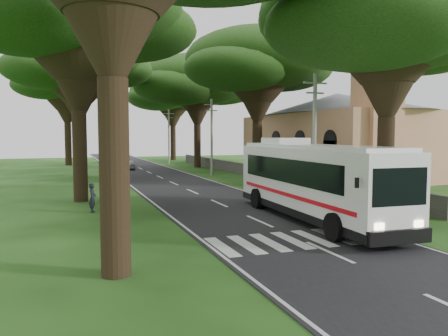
# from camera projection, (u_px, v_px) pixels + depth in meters

# --- Properties ---
(ground) EXTENTS (140.00, 140.00, 0.00)m
(ground) POSITION_uv_depth(u_px,v_px,m) (278.00, 230.00, 19.52)
(ground) COLOR #1C3F12
(ground) RESTS_ON ground
(road) EXTENTS (8.00, 120.00, 0.04)m
(road) POSITION_uv_depth(u_px,v_px,m) (162.00, 178.00, 42.95)
(road) COLOR black
(road) RESTS_ON ground
(crosswalk) EXTENTS (8.00, 3.00, 0.01)m
(crosswalk) POSITION_uv_depth(u_px,v_px,m) (301.00, 240.00, 17.64)
(crosswalk) COLOR silver
(crosswalk) RESTS_ON ground
(property_wall) EXTENTS (0.35, 50.00, 1.20)m
(property_wall) POSITION_uv_depth(u_px,v_px,m) (250.00, 170.00, 45.03)
(property_wall) COLOR #383533
(property_wall) RESTS_ON ground
(church) EXTENTS (14.00, 24.00, 11.60)m
(church) POSITION_uv_depth(u_px,v_px,m) (338.00, 129.00, 45.43)
(church) COLOR tan
(church) RESTS_ON ground
(pole_near) EXTENTS (1.60, 0.24, 8.00)m
(pole_near) POSITION_uv_depth(u_px,v_px,m) (314.00, 136.00, 26.70)
(pole_near) COLOR gray
(pole_near) RESTS_ON ground
(pole_mid) EXTENTS (1.60, 0.24, 8.00)m
(pole_mid) POSITION_uv_depth(u_px,v_px,m) (212.00, 136.00, 45.44)
(pole_mid) COLOR gray
(pole_mid) RESTS_ON ground
(pole_far) EXTENTS (1.60, 0.24, 8.00)m
(pole_far) POSITION_uv_depth(u_px,v_px,m) (169.00, 136.00, 64.19)
(pole_far) COLOR gray
(pole_far) RESTS_ON ground
(tree_l_mida) EXTENTS (13.32, 13.32, 14.74)m
(tree_l_mida) POSITION_uv_depth(u_px,v_px,m) (76.00, 14.00, 27.16)
(tree_l_mida) COLOR black
(tree_l_mida) RESTS_ON ground
(tree_l_midb) EXTENTS (13.04, 13.04, 14.55)m
(tree_l_midb) POSITION_uv_depth(u_px,v_px,m) (77.00, 62.00, 44.21)
(tree_l_midb) COLOR black
(tree_l_midb) RESTS_ON ground
(tree_l_far) EXTENTS (12.87, 12.87, 14.82)m
(tree_l_far) POSITION_uv_depth(u_px,v_px,m) (66.00, 80.00, 60.72)
(tree_l_far) COLOR black
(tree_l_far) RESTS_ON ground
(tree_r_near) EXTENTS (13.98, 13.98, 13.52)m
(tree_r_near) POSITION_uv_depth(u_px,v_px,m) (389.00, 18.00, 23.16)
(tree_r_near) COLOR black
(tree_r_near) RESTS_ON ground
(tree_r_mida) EXTENTS (13.37, 13.37, 14.01)m
(tree_r_mida) POSITION_uv_depth(u_px,v_px,m) (258.00, 61.00, 40.16)
(tree_r_mida) COLOR black
(tree_r_mida) RESTS_ON ground
(tree_r_midb) EXTENTS (15.59, 15.59, 14.68)m
(tree_r_midb) POSITION_uv_depth(u_px,v_px,m) (197.00, 81.00, 56.84)
(tree_r_midb) COLOR black
(tree_r_midb) RESTS_ON ground
(tree_r_far) EXTENTS (14.50, 14.50, 14.62)m
(tree_r_far) POSITION_uv_depth(u_px,v_px,m) (173.00, 93.00, 74.04)
(tree_r_far) COLOR black
(tree_r_far) RESTS_ON ground
(coach_bus) EXTENTS (3.44, 12.89, 3.77)m
(coach_bus) POSITION_uv_depth(u_px,v_px,m) (312.00, 180.00, 21.74)
(coach_bus) COLOR white
(coach_bus) RESTS_ON ground
(distant_car_a) EXTENTS (1.53, 3.56, 1.20)m
(distant_car_a) POSITION_uv_depth(u_px,v_px,m) (129.00, 165.00, 53.61)
(distant_car_a) COLOR #B0AFB4
(distant_car_a) RESTS_ON road
(distant_car_b) EXTENTS (2.54, 4.79, 1.50)m
(distant_car_b) POSITION_uv_depth(u_px,v_px,m) (106.00, 158.00, 67.23)
(distant_car_b) COLOR navy
(distant_car_b) RESTS_ON road
(pedestrian) EXTENTS (0.53, 0.67, 1.61)m
(pedestrian) POSITION_uv_depth(u_px,v_px,m) (92.00, 198.00, 23.89)
(pedestrian) COLOR black
(pedestrian) RESTS_ON ground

